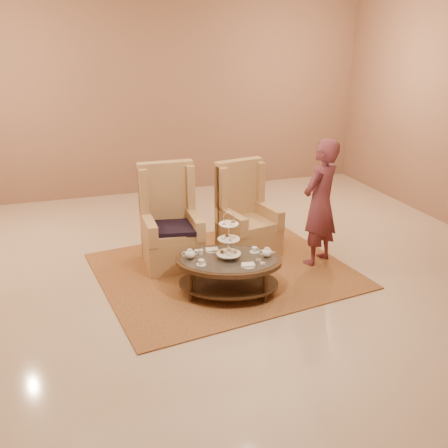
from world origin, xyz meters
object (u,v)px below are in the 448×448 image
object	(u,v)px
tea_table	(229,265)
armchair_left	(171,231)
armchair_right	(245,223)
person	(320,203)

from	to	relation	value
tea_table	armchair_left	xyz separation A→B (m)	(-0.44, 1.04, 0.07)
armchair_left	armchair_right	world-z (taller)	armchair_left
person	armchair_left	bearing A→B (deg)	-47.33
armchair_left	armchair_right	xyz separation A→B (m)	(1.04, 0.03, -0.02)
armchair_left	person	world-z (taller)	person
tea_table	armchair_left	world-z (taller)	armchair_left
armchair_right	person	bearing A→B (deg)	-49.95
tea_table	armchair_left	distance (m)	1.13
tea_table	armchair_right	size ratio (longest dim) A/B	1.13
armchair_right	person	size ratio (longest dim) A/B	0.76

